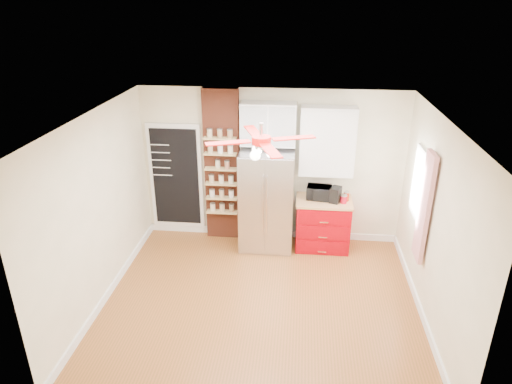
# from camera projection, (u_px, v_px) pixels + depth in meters

# --- Properties ---
(floor) EXTENTS (4.50, 4.50, 0.00)m
(floor) POSITION_uv_depth(u_px,v_px,m) (261.00, 302.00, 6.60)
(floor) COLOR brown
(floor) RESTS_ON ground
(ceiling) EXTENTS (4.50, 4.50, 0.00)m
(ceiling) POSITION_uv_depth(u_px,v_px,m) (261.00, 119.00, 5.52)
(ceiling) COLOR white
(ceiling) RESTS_ON wall_back
(wall_back) EXTENTS (4.50, 0.02, 2.70)m
(wall_back) POSITION_uv_depth(u_px,v_px,m) (272.00, 166.00, 7.88)
(wall_back) COLOR #F1E6C2
(wall_back) RESTS_ON floor
(wall_front) EXTENTS (4.50, 0.02, 2.70)m
(wall_front) POSITION_uv_depth(u_px,v_px,m) (241.00, 315.00, 4.23)
(wall_front) COLOR #F1E6C2
(wall_front) RESTS_ON floor
(wall_left) EXTENTS (0.02, 4.00, 2.70)m
(wall_left) POSITION_uv_depth(u_px,v_px,m) (98.00, 211.00, 6.27)
(wall_left) COLOR #F1E6C2
(wall_left) RESTS_ON floor
(wall_right) EXTENTS (0.02, 4.00, 2.70)m
(wall_right) POSITION_uv_depth(u_px,v_px,m) (435.00, 226.00, 5.85)
(wall_right) COLOR #F1E6C2
(wall_right) RESTS_ON floor
(chalkboard) EXTENTS (0.95, 0.05, 1.95)m
(chalkboard) POSITION_uv_depth(u_px,v_px,m) (176.00, 177.00, 8.11)
(chalkboard) COLOR white
(chalkboard) RESTS_ON wall_back
(brick_pillar) EXTENTS (0.60, 0.16, 2.70)m
(brick_pillar) POSITION_uv_depth(u_px,v_px,m) (222.00, 166.00, 7.89)
(brick_pillar) COLOR brown
(brick_pillar) RESTS_ON floor
(fridge) EXTENTS (0.90, 0.70, 1.75)m
(fridge) POSITION_uv_depth(u_px,v_px,m) (267.00, 200.00, 7.74)
(fridge) COLOR silver
(fridge) RESTS_ON floor
(upper_glass_cabinet) EXTENTS (0.90, 0.35, 0.70)m
(upper_glass_cabinet) POSITION_uv_depth(u_px,v_px,m) (268.00, 124.00, 7.41)
(upper_glass_cabinet) COLOR white
(upper_glass_cabinet) RESTS_ON wall_back
(red_cabinet) EXTENTS (0.94, 0.64, 0.90)m
(red_cabinet) POSITION_uv_depth(u_px,v_px,m) (323.00, 224.00, 7.86)
(red_cabinet) COLOR #9D000A
(red_cabinet) RESTS_ON floor
(upper_shelf_unit) EXTENTS (0.90, 0.30, 1.15)m
(upper_shelf_unit) POSITION_uv_depth(u_px,v_px,m) (327.00, 142.00, 7.45)
(upper_shelf_unit) COLOR white
(upper_shelf_unit) RESTS_ON wall_back
(window) EXTENTS (0.04, 0.75, 1.05)m
(window) POSITION_uv_depth(u_px,v_px,m) (420.00, 185.00, 6.59)
(window) COLOR white
(window) RESTS_ON wall_right
(curtain) EXTENTS (0.06, 0.40, 1.55)m
(curtain) POSITION_uv_depth(u_px,v_px,m) (424.00, 208.00, 6.13)
(curtain) COLOR #B31725
(curtain) RESTS_ON wall_right
(ceiling_fan) EXTENTS (1.40, 1.40, 0.44)m
(ceiling_fan) POSITION_uv_depth(u_px,v_px,m) (261.00, 141.00, 5.63)
(ceiling_fan) COLOR silver
(ceiling_fan) RESTS_ON ceiling
(toaster_oven) EXTENTS (0.44, 0.32, 0.23)m
(toaster_oven) POSITION_uv_depth(u_px,v_px,m) (319.00, 193.00, 7.69)
(toaster_oven) COLOR black
(toaster_oven) RESTS_ON red_cabinet
(coffee_maker) EXTENTS (0.22, 0.26, 0.26)m
(coffee_maker) POSITION_uv_depth(u_px,v_px,m) (336.00, 195.00, 7.57)
(coffee_maker) COLOR black
(coffee_maker) RESTS_ON red_cabinet
(canister_left) EXTENTS (0.13, 0.13, 0.13)m
(canister_left) POSITION_uv_depth(u_px,v_px,m) (344.00, 199.00, 7.55)
(canister_left) COLOR #AE091D
(canister_left) RESTS_ON red_cabinet
(canister_right) EXTENTS (0.12, 0.12, 0.15)m
(canister_right) POSITION_uv_depth(u_px,v_px,m) (346.00, 196.00, 7.63)
(canister_right) COLOR #B5210A
(canister_right) RESTS_ON red_cabinet
(pantry_jar_oats) EXTENTS (0.11, 0.11, 0.13)m
(pantry_jar_oats) POSITION_uv_depth(u_px,v_px,m) (218.00, 164.00, 7.75)
(pantry_jar_oats) COLOR #C4B996
(pantry_jar_oats) RESTS_ON brick_pillar
(pantry_jar_beans) EXTENTS (0.09, 0.09, 0.13)m
(pantry_jar_beans) POSITION_uv_depth(u_px,v_px,m) (227.00, 165.00, 7.69)
(pantry_jar_beans) COLOR #906249
(pantry_jar_beans) RESTS_ON brick_pillar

